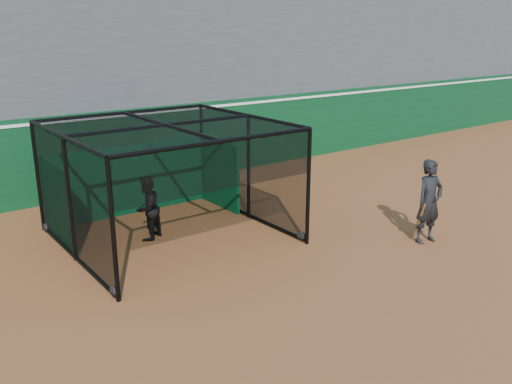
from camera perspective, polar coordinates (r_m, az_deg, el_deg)
ground at (r=10.90m, az=5.59°, el=-9.70°), size 120.00×120.00×0.00m
outfield_wall at (r=17.37m, az=-13.50°, el=4.52°), size 50.00×0.50×2.50m
grandstand at (r=20.53m, az=-18.52°, el=14.95°), size 50.00×7.85×8.95m
batting_cage at (r=12.98m, az=-9.24°, el=1.01°), size 4.78×4.75×2.74m
batter at (r=13.08m, az=-11.40°, el=-1.69°), size 0.95×0.89×1.55m
on_deck_player at (r=13.23m, az=17.76°, el=-0.98°), size 0.78×0.57×1.99m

